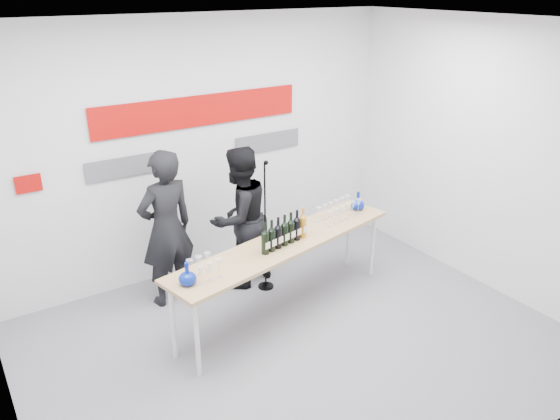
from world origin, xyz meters
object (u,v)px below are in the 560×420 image
at_px(tasting_table, 285,247).
at_px(presenter_right, 239,218).
at_px(presenter_left, 167,229).
at_px(mic_stand, 266,251).

distance_m(tasting_table, presenter_right, 0.81).
relative_size(presenter_left, presenter_right, 1.05).
relative_size(tasting_table, mic_stand, 1.82).
height_order(tasting_table, presenter_left, presenter_left).
xyz_separation_m(presenter_left, presenter_right, (0.84, -0.08, -0.04)).
relative_size(presenter_left, mic_stand, 1.12).
relative_size(presenter_right, mic_stand, 1.06).
xyz_separation_m(tasting_table, presenter_left, (-0.93, 0.88, 0.10)).
height_order(presenter_left, presenter_right, presenter_left).
height_order(tasting_table, mic_stand, mic_stand).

